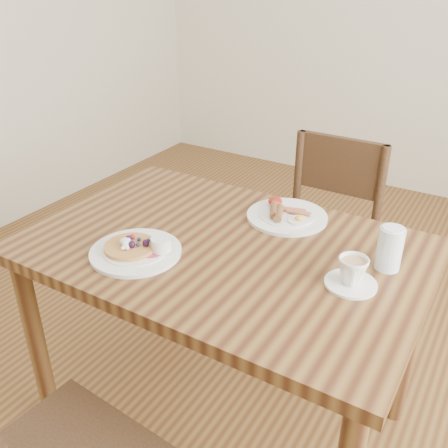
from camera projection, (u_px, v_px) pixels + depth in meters
name	position (u px, v px, depth m)	size (l,w,h in m)	color
ground	(224.00, 416.00, 1.87)	(5.00, 5.00, 0.00)	#573419
dining_table	(224.00, 271.00, 1.57)	(1.20, 0.80, 0.75)	brown
chair_far	(322.00, 235.00, 2.10)	(0.42, 0.42, 0.88)	#3E2A16
pancake_plate	(137.00, 250.00, 1.47)	(0.27, 0.27, 0.06)	white
breakfast_plate	(286.00, 215.00, 1.67)	(0.27, 0.27, 0.04)	white
teacup_saucer	(352.00, 273.00, 1.32)	(0.14, 0.14, 0.08)	white
water_glass	(390.00, 249.00, 1.38)	(0.07, 0.07, 0.13)	silver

